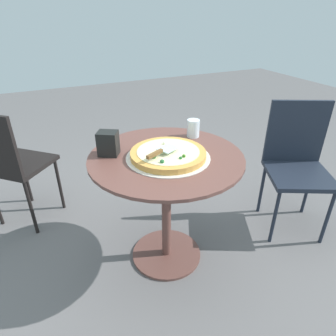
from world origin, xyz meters
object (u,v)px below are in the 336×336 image
object	(u,v)px
napkin_dispenser	(108,143)
patio_chair_far	(297,159)
pizza_on_tray	(168,154)
patio_table	(166,185)
patio_chair_near	(11,160)
drinking_cup	(193,128)
pizza_server	(161,151)

from	to	relation	value
napkin_dispenser	patio_chair_far	distance (m)	1.30
pizza_on_tray	napkin_dispenser	world-z (taller)	napkin_dispenser
pizza_on_tray	patio_chair_far	xyz separation A→B (m)	(0.01, 0.98, -0.23)
patio_table	patio_chair_far	xyz separation A→B (m)	(0.04, 0.98, -0.03)
napkin_dispenser	patio_chair_near	world-z (taller)	patio_chair_near
drinking_cup	napkin_dispenser	xyz separation A→B (m)	(0.03, -0.54, 0.01)
napkin_dispenser	patio_chair_far	world-z (taller)	patio_chair_far
pizza_on_tray	pizza_server	size ratio (longest dim) A/B	2.16
pizza_server	patio_chair_far	size ratio (longest dim) A/B	0.23
pizza_server	patio_chair_near	size ratio (longest dim) A/B	0.24
patio_chair_near	pizza_server	bearing A→B (deg)	43.13
pizza_on_tray	patio_table	bearing A→B (deg)	177.72
pizza_on_tray	pizza_server	world-z (taller)	pizza_server
patio_table	patio_chair_far	distance (m)	0.98
pizza_server	patio_chair_far	xyz separation A→B (m)	(-0.02, 1.03, -0.28)
pizza_on_tray	patio_chair_far	world-z (taller)	patio_chair_far
napkin_dispenser	patio_chair_near	xyz separation A→B (m)	(-0.62, -0.54, -0.28)
patio_chair_near	patio_chair_far	world-z (taller)	patio_chair_far
patio_table	patio_chair_near	distance (m)	1.12
napkin_dispenser	patio_table	bearing A→B (deg)	-176.21
pizza_server	patio_chair_near	world-z (taller)	patio_chair_near
napkin_dispenser	patio_chair_far	size ratio (longest dim) A/B	0.15
drinking_cup	napkin_dispenser	world-z (taller)	napkin_dispenser
patio_chair_far	pizza_server	bearing A→B (deg)	-88.84
drinking_cup	patio_chair_far	xyz separation A→B (m)	(0.21, 0.72, -0.27)
patio_table	pizza_on_tray	world-z (taller)	pizza_on_tray
pizza_on_tray	patio_chair_near	size ratio (longest dim) A/B	0.51
pizza_server	patio_chair_near	bearing A→B (deg)	-136.87
pizza_server	drinking_cup	xyz separation A→B (m)	(-0.23, 0.32, -0.01)
napkin_dispenser	pizza_server	bearing A→B (deg)	168.98
napkin_dispenser	patio_chair_near	distance (m)	0.87
patio_chair_far	patio_table	bearing A→B (deg)	-92.20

